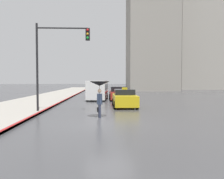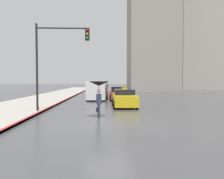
{
  "view_description": "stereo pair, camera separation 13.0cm",
  "coord_description": "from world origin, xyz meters",
  "px_view_note": "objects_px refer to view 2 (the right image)",
  "views": [
    {
      "loc": [
        -0.4,
        -11.08,
        2.13
      ],
      "look_at": [
        0.42,
        7.75,
        1.4
      ],
      "focal_mm": 35.0,
      "sensor_mm": 36.0,
      "label": 1
    },
    {
      "loc": [
        -0.27,
        -11.09,
        2.13
      ],
      "look_at": [
        0.42,
        7.75,
        1.4
      ],
      "focal_mm": 35.0,
      "sensor_mm": 36.0,
      "label": 2
    }
  ],
  "objects_px": {
    "ambulance_van": "(98,89)",
    "traffic_light": "(57,51)",
    "taxi": "(124,99)",
    "pedestrian_with_umbrella": "(99,87)",
    "sedan_red": "(118,94)"
  },
  "relations": [
    {
      "from": "taxi",
      "to": "ambulance_van",
      "type": "bearing_deg",
      "value": -71.23
    },
    {
      "from": "sedan_red",
      "to": "ambulance_van",
      "type": "relative_size",
      "value": 0.78
    },
    {
      "from": "traffic_light",
      "to": "ambulance_van",
      "type": "bearing_deg",
      "value": 76.25
    },
    {
      "from": "ambulance_van",
      "to": "taxi",
      "type": "bearing_deg",
      "value": 113.75
    },
    {
      "from": "sedan_red",
      "to": "pedestrian_with_umbrella",
      "type": "xyz_separation_m",
      "value": [
        -1.9,
        -11.69,
        1.08
      ]
    },
    {
      "from": "ambulance_van",
      "to": "sedan_red",
      "type": "bearing_deg",
      "value": 174.29
    },
    {
      "from": "ambulance_van",
      "to": "traffic_light",
      "type": "xyz_separation_m",
      "value": [
        -2.45,
        -10.0,
        2.92
      ]
    },
    {
      "from": "taxi",
      "to": "ambulance_van",
      "type": "height_order",
      "value": "ambulance_van"
    },
    {
      "from": "pedestrian_with_umbrella",
      "to": "traffic_light",
      "type": "height_order",
      "value": "traffic_light"
    },
    {
      "from": "sedan_red",
      "to": "pedestrian_with_umbrella",
      "type": "distance_m",
      "value": 11.89
    },
    {
      "from": "ambulance_van",
      "to": "traffic_light",
      "type": "relative_size",
      "value": 0.87
    },
    {
      "from": "taxi",
      "to": "pedestrian_with_umbrella",
      "type": "bearing_deg",
      "value": 69.1
    },
    {
      "from": "sedan_red",
      "to": "ambulance_van",
      "type": "bearing_deg",
      "value": -10.69
    },
    {
      "from": "ambulance_van",
      "to": "pedestrian_with_umbrella",
      "type": "bearing_deg",
      "value": 96.71
    },
    {
      "from": "pedestrian_with_umbrella",
      "to": "traffic_light",
      "type": "distance_m",
      "value": 4.24
    }
  ]
}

